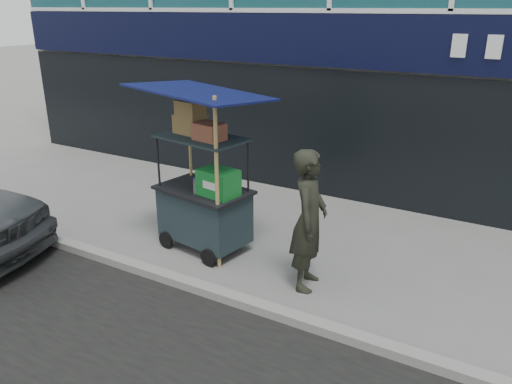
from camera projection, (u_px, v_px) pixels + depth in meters
The scene contains 4 objects.
ground at pixel (206, 284), 6.65m from camera, with size 80.00×80.00×0.00m, color slate.
curb at pixel (197, 287), 6.46m from camera, with size 80.00×0.18×0.12m, color gray.
vendor_cart at pixel (204, 195), 7.35m from camera, with size 2.01×1.57×2.47m.
vendor_man at pixel (309, 220), 6.31m from camera, with size 0.68×0.45×1.86m, color black.
Camera 1 is at (3.46, -4.70, 3.48)m, focal length 35.00 mm.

